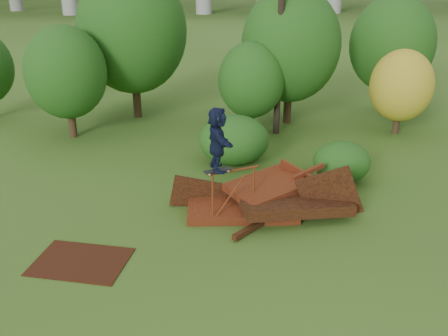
{
  "coord_description": "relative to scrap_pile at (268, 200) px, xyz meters",
  "views": [
    {
      "loc": [
        -1.63,
        -11.5,
        7.37
      ],
      "look_at": [
        -0.8,
        2.0,
        1.6
      ],
      "focal_mm": 40.0,
      "sensor_mm": 36.0,
      "label": 1
    }
  ],
  "objects": [
    {
      "name": "tree_5",
      "position": [
        7.5,
        10.41,
        3.01
      ],
      "size": [
        4.09,
        4.09,
        5.75
      ],
      "color": "black",
      "rests_on": "ground"
    },
    {
      "name": "tree_3",
      "position": [
        2.2,
        8.87,
        3.27
      ],
      "size": [
        4.5,
        4.5,
        6.24
      ],
      "color": "black",
      "rests_on": "ground"
    },
    {
      "name": "scrap_pile",
      "position": [
        0.0,
        0.0,
        0.0
      ],
      "size": [
        5.95,
        3.53,
        2.07
      ],
      "color": "#3F150B",
      "rests_on": "ground"
    },
    {
      "name": "utility_pole",
      "position": [
        1.44,
        7.36,
        4.53
      ],
      "size": [
        1.4,
        0.28,
        9.68
      ],
      "color": "black",
      "rests_on": "ground"
    },
    {
      "name": "skater",
      "position": [
        -1.58,
        -0.63,
        2.25
      ],
      "size": [
        0.8,
        1.79,
        1.86
      ],
      "primitive_type": "imported",
      "rotation": [
        0.0,
        0.0,
        1.72
      ],
      "color": "#121935",
      "rests_on": "skateboard"
    },
    {
      "name": "tree_1",
      "position": [
        -5.02,
        10.28,
        3.78
      ],
      "size": [
        5.1,
        5.1,
        7.1
      ],
      "color": "black",
      "rests_on": "ground"
    },
    {
      "name": "shrub_left",
      "position": [
        -0.73,
        4.0,
        0.55
      ],
      "size": [
        2.69,
        2.48,
        1.86
      ],
      "primitive_type": "ellipsoid",
      "color": "#144512",
      "rests_on": "ground"
    },
    {
      "name": "grind_rail",
      "position": [
        -1.11,
        -0.44,
        0.71
      ],
      "size": [
        1.56,
        0.66,
        1.62
      ],
      "color": "maroon",
      "rests_on": "ground"
    },
    {
      "name": "skateboard",
      "position": [
        -1.58,
        -0.63,
        1.3
      ],
      "size": [
        0.85,
        0.51,
        0.09
      ],
      "rotation": [
        0.0,
        0.0,
        0.37
      ],
      "color": "black",
      "rests_on": "grind_rail"
    },
    {
      "name": "shrub_right",
      "position": [
        2.91,
        2.11,
        0.33
      ],
      "size": [
        2.01,
        1.85,
        1.43
      ],
      "primitive_type": "ellipsoid",
      "color": "#144512",
      "rests_on": "ground"
    },
    {
      "name": "tree_2",
      "position": [
        0.29,
        7.47,
        2.02
      ],
      "size": [
        2.89,
        2.89,
        4.07
      ],
      "color": "black",
      "rests_on": "ground"
    },
    {
      "name": "ground",
      "position": [
        -0.58,
        -2.27,
        -0.38
      ],
      "size": [
        240.0,
        240.0,
        0.0
      ],
      "primitive_type": "plane",
      "color": "#2D5116",
      "rests_on": "ground"
    },
    {
      "name": "tree_4",
      "position": [
        6.77,
        6.97,
        1.8
      ],
      "size": [
        2.72,
        2.72,
        3.75
      ],
      "color": "black",
      "rests_on": "ground"
    },
    {
      "name": "tree_0",
      "position": [
        -7.57,
        7.43,
        2.47
      ],
      "size": [
        3.42,
        3.42,
        4.82
      ],
      "color": "black",
      "rests_on": "ground"
    },
    {
      "name": "flat_plate",
      "position": [
        -5.27,
        -2.56,
        -0.37
      ],
      "size": [
        2.73,
        2.23,
        0.03
      ],
      "primitive_type": "cube",
      "rotation": [
        0.0,
        0.0,
        -0.24
      ],
      "color": "#34170B",
      "rests_on": "ground"
    }
  ]
}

